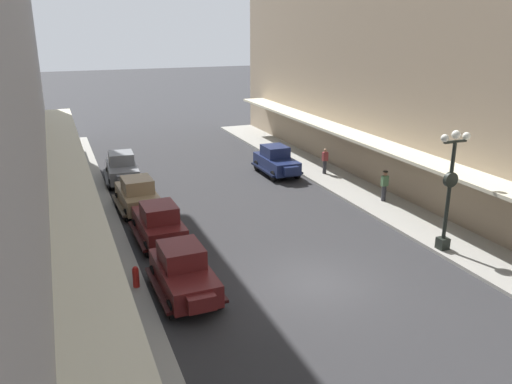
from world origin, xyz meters
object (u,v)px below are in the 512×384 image
(parked_car_1, at_px, (184,271))
(parked_car_2, at_px, (276,160))
(pedestrian_0, at_px, (84,290))
(parked_car_4, at_px, (122,168))
(parked_car_0, at_px, (137,194))
(lamp_post_with_clock, at_px, (450,186))
(pedestrian_4, at_px, (63,159))
(pedestrian_5, at_px, (67,177))
(pedestrian_1, at_px, (80,163))
(parked_car_3, at_px, (159,222))
(pedestrian_2, at_px, (325,161))
(fire_hydrant, at_px, (136,276))
(pedestrian_3, at_px, (384,186))

(parked_car_1, height_order, parked_car_2, same)
(pedestrian_0, bearing_deg, parked_car_4, 77.68)
(parked_car_0, distance_m, lamp_post_with_clock, 15.20)
(parked_car_4, height_order, pedestrian_4, parked_car_4)
(pedestrian_5, bearing_deg, parked_car_1, -76.35)
(pedestrian_0, distance_m, pedestrian_4, 18.55)
(parked_car_1, xyz_separation_m, pedestrian_1, (-2.45, 16.69, 0.07))
(pedestrian_4, bearing_deg, parked_car_2, -22.30)
(parked_car_0, relative_size, pedestrian_0, 2.62)
(pedestrian_4, xyz_separation_m, pedestrian_5, (0.07, -4.57, 0.02))
(pedestrian_0, bearing_deg, parked_car_3, 55.94)
(parked_car_0, bearing_deg, pedestrian_0, -109.03)
(parked_car_0, xyz_separation_m, parked_car_1, (0.09, -9.44, 0.00))
(pedestrian_2, bearing_deg, fire_hydrant, -142.21)
(parked_car_0, distance_m, pedestrian_4, 9.48)
(parked_car_0, bearing_deg, parked_car_1, -89.46)
(parked_car_4, bearing_deg, pedestrian_5, -159.91)
(lamp_post_with_clock, relative_size, pedestrian_0, 3.15)
(parked_car_1, xyz_separation_m, pedestrian_5, (-3.34, 13.75, 0.07))
(pedestrian_4, bearing_deg, fire_hydrant, -83.93)
(parked_car_1, distance_m, fire_hydrant, 1.86)
(parked_car_3, xyz_separation_m, parked_car_4, (-0.25, 9.90, 0.00))
(parked_car_4, relative_size, pedestrian_5, 2.59)
(lamp_post_with_clock, distance_m, pedestrian_3, 6.67)
(parked_car_4, distance_m, pedestrian_5, 3.44)
(fire_hydrant, height_order, pedestrian_0, pedestrian_0)
(pedestrian_0, xyz_separation_m, pedestrian_3, (15.96, 5.90, 0.02))
(parked_car_2, distance_m, parked_car_4, 9.71)
(parked_car_0, xyz_separation_m, pedestrian_4, (-3.32, 8.88, 0.05))
(pedestrian_0, bearing_deg, fire_hydrant, 32.21)
(pedestrian_1, bearing_deg, fire_hydrant, -86.80)
(parked_car_2, xyz_separation_m, pedestrian_1, (-11.86, 3.64, 0.07))
(parked_car_0, height_order, parked_car_3, same)
(fire_hydrant, bearing_deg, parked_car_1, -30.96)
(fire_hydrant, relative_size, pedestrian_3, 0.49)
(parked_car_3, relative_size, lamp_post_with_clock, 0.83)
(pedestrian_0, height_order, pedestrian_1, pedestrian_1)
(parked_car_1, xyz_separation_m, parked_car_3, (0.14, 5.04, 0.00))
(parked_car_4, relative_size, lamp_post_with_clock, 0.84)
(parked_car_0, xyz_separation_m, pedestrian_0, (-3.34, -9.67, 0.05))
(parked_car_1, xyz_separation_m, parked_car_2, (9.42, 13.06, 0.00))
(pedestrian_1, bearing_deg, parked_car_2, -17.04)
(pedestrian_0, xyz_separation_m, pedestrian_5, (0.08, 13.99, 0.02))
(parked_car_3, bearing_deg, parked_car_4, 91.44)
(lamp_post_with_clock, height_order, pedestrian_1, lamp_post_with_clock)
(parked_car_2, bearing_deg, pedestrian_4, 157.70)
(fire_hydrant, bearing_deg, lamp_post_with_clock, -6.67)
(pedestrian_0, relative_size, pedestrian_2, 1.00)
(parked_car_1, relative_size, parked_car_4, 0.99)
(pedestrian_0, height_order, pedestrian_5, pedestrian_5)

